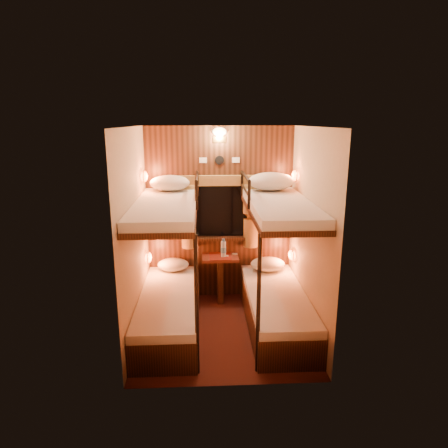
{
  "coord_description": "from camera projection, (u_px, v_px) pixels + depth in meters",
  "views": [
    {
      "loc": [
        -0.22,
        -4.35,
        2.46
      ],
      "look_at": [
        0.02,
        0.15,
        1.29
      ],
      "focal_mm": 32.0,
      "sensor_mm": 36.0,
      "label": 1
    }
  ],
  "objects": [
    {
      "name": "back_panel",
      "position": [
        220.0,
        214.0,
        5.54
      ],
      "size": [
        2.0,
        0.03,
        2.4
      ],
      "primitive_type": "cube",
      "color": "black",
      "rests_on": "floor"
    },
    {
      "name": "bunk_left",
      "position": [
        169.0,
        286.0,
        4.73
      ],
      "size": [
        0.72,
        1.9,
        1.82
      ],
      "color": "black",
      "rests_on": "floor"
    },
    {
      "name": "bottle_right",
      "position": [
        224.0,
        248.0,
        5.5
      ],
      "size": [
        0.07,
        0.07,
        0.24
      ],
      "rotation": [
        0.0,
        0.0,
        -0.22
      ],
      "color": "#99BFE5",
      "rests_on": "table"
    },
    {
      "name": "pillow_upper_right",
      "position": [
        271.0,
        181.0,
        5.13
      ],
      "size": [
        0.59,
        0.42,
        0.23
      ],
      "primitive_type": "ellipsoid",
      "color": "silver",
      "rests_on": "bunk_right"
    },
    {
      "name": "window",
      "position": [
        220.0,
        216.0,
        5.51
      ],
      "size": [
        1.0,
        0.12,
        0.79
      ],
      "color": "black",
      "rests_on": "back_panel"
    },
    {
      "name": "wall_back",
      "position": [
        220.0,
        214.0,
        5.55
      ],
      "size": [
        2.4,
        0.0,
        2.4
      ],
      "primitive_type": "plane",
      "rotation": [
        1.57,
        0.0,
        0.0
      ],
      "color": "#C6B293",
      "rests_on": "floor"
    },
    {
      "name": "wall_left",
      "position": [
        135.0,
        236.0,
        4.49
      ],
      "size": [
        0.0,
        2.4,
        2.4
      ],
      "primitive_type": "plane",
      "rotation": [
        1.57,
        0.0,
        1.57
      ],
      "color": "#C6B293",
      "rests_on": "floor"
    },
    {
      "name": "pillow_upper_left",
      "position": [
        170.0,
        183.0,
        5.11
      ],
      "size": [
        0.51,
        0.37,
        0.2
      ],
      "primitive_type": "ellipsoid",
      "color": "silver",
      "rests_on": "bunk_left"
    },
    {
      "name": "wall_right",
      "position": [
        310.0,
        234.0,
        4.59
      ],
      "size": [
        0.0,
        2.4,
        2.4
      ],
      "primitive_type": "plane",
      "rotation": [
        1.57,
        0.0,
        -1.57
      ],
      "color": "#C6B293",
      "rests_on": "floor"
    },
    {
      "name": "wall_front",
      "position": [
        229.0,
        268.0,
        3.52
      ],
      "size": [
        2.4,
        0.0,
        2.4
      ],
      "primitive_type": "plane",
      "rotation": [
        -1.57,
        0.0,
        0.0
      ],
      "color": "#C6B293",
      "rests_on": "floor"
    },
    {
      "name": "floor",
      "position": [
        223.0,
        330.0,
        4.84
      ],
      "size": [
        2.1,
        2.1,
        0.0
      ],
      "primitive_type": "plane",
      "color": "#3E1A11",
      "rests_on": "ground"
    },
    {
      "name": "pillow_lower_right",
      "position": [
        268.0,
        264.0,
        5.49
      ],
      "size": [
        0.47,
        0.34,
        0.19
      ],
      "primitive_type": "ellipsoid",
      "color": "silver",
      "rests_on": "bunk_right"
    },
    {
      "name": "back_fixtures",
      "position": [
        219.0,
        138.0,
        5.24
      ],
      "size": [
        0.54,
        0.09,
        0.48
      ],
      "color": "black",
      "rests_on": "back_panel"
    },
    {
      "name": "ceiling",
      "position": [
        223.0,
        127.0,
        4.23
      ],
      "size": [
        2.1,
        2.1,
        0.0
      ],
      "primitive_type": "plane",
      "rotation": [
        3.14,
        0.0,
        0.0
      ],
      "color": "silver",
      "rests_on": "wall_back"
    },
    {
      "name": "pillow_lower_left",
      "position": [
        173.0,
        265.0,
        5.49
      ],
      "size": [
        0.43,
        0.31,
        0.17
      ],
      "primitive_type": "ellipsoid",
      "color": "silver",
      "rests_on": "bunk_left"
    },
    {
      "name": "sachet_a",
      "position": [
        225.0,
        256.0,
        5.5
      ],
      "size": [
        0.08,
        0.06,
        0.01
      ],
      "primitive_type": "cube",
      "rotation": [
        0.0,
        0.0,
        0.03
      ],
      "color": "silver",
      "rests_on": "table"
    },
    {
      "name": "curtains",
      "position": [
        220.0,
        211.0,
        5.46
      ],
      "size": [
        1.1,
        0.22,
        1.0
      ],
      "color": "olive",
      "rests_on": "back_panel"
    },
    {
      "name": "bottle_left",
      "position": [
        223.0,
        249.0,
        5.45
      ],
      "size": [
        0.07,
        0.07,
        0.26
      ],
      "rotation": [
        0.0,
        0.0,
        0.17
      ],
      "color": "#99BFE5",
      "rests_on": "table"
    },
    {
      "name": "bunk_right",
      "position": [
        277.0,
        284.0,
        4.8
      ],
      "size": [
        0.72,
        1.9,
        1.82
      ],
      "color": "black",
      "rests_on": "floor"
    },
    {
      "name": "reading_lamps",
      "position": [
        221.0,
        217.0,
        5.2
      ],
      "size": [
        2.0,
        0.2,
        1.25
      ],
      "color": "#F55C24",
      "rests_on": "wall_left"
    },
    {
      "name": "sachet_b",
      "position": [
        235.0,
        254.0,
        5.59
      ],
      "size": [
        0.08,
        0.06,
        0.01
      ],
      "primitive_type": "cube",
      "rotation": [
        0.0,
        0.0,
        -0.04
      ],
      "color": "silver",
      "rests_on": "table"
    },
    {
      "name": "table",
      "position": [
        220.0,
        272.0,
        5.56
      ],
      "size": [
        0.5,
        0.34,
        0.66
      ],
      "color": "maroon",
      "rests_on": "floor"
    }
  ]
}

